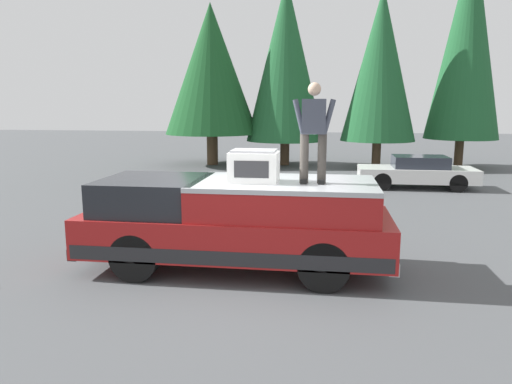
{
  "coord_description": "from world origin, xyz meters",
  "views": [
    {
      "loc": [
        -7.96,
        -1.38,
        2.97
      ],
      "look_at": [
        0.81,
        -0.12,
        1.35
      ],
      "focal_mm": 33.49,
      "sensor_mm": 36.0,
      "label": 1
    }
  ],
  "objects_px": {
    "person_on_truck_bed": "(314,130)",
    "parked_car_white": "(417,172)",
    "compressor_unit": "(254,166)",
    "pickup_truck": "(236,222)"
  },
  "relations": [
    {
      "from": "person_on_truck_bed",
      "to": "parked_car_white",
      "type": "xyz_separation_m",
      "value": [
        9.62,
        -3.53,
        -1.97
      ]
    },
    {
      "from": "person_on_truck_bed",
      "to": "pickup_truck",
      "type": "bearing_deg",
      "value": 84.04
    },
    {
      "from": "person_on_truck_bed",
      "to": "parked_car_white",
      "type": "distance_m",
      "value": 10.44
    },
    {
      "from": "pickup_truck",
      "to": "compressor_unit",
      "type": "distance_m",
      "value": 1.12
    },
    {
      "from": "compressor_unit",
      "to": "pickup_truck",
      "type": "bearing_deg",
      "value": 68.84
    },
    {
      "from": "pickup_truck",
      "to": "person_on_truck_bed",
      "type": "height_order",
      "value": "person_on_truck_bed"
    },
    {
      "from": "compressor_unit",
      "to": "parked_car_white",
      "type": "xyz_separation_m",
      "value": [
        9.61,
        -4.55,
        -1.35
      ]
    },
    {
      "from": "pickup_truck",
      "to": "parked_car_white",
      "type": "bearing_deg",
      "value": -27.33
    },
    {
      "from": "pickup_truck",
      "to": "parked_car_white",
      "type": "height_order",
      "value": "pickup_truck"
    },
    {
      "from": "person_on_truck_bed",
      "to": "compressor_unit",
      "type": "bearing_deg",
      "value": 89.61
    }
  ]
}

